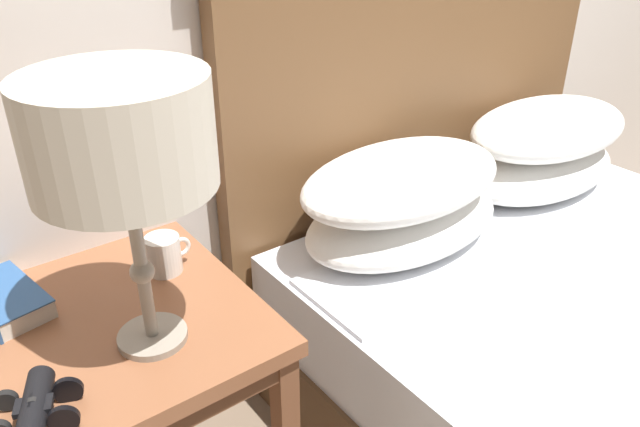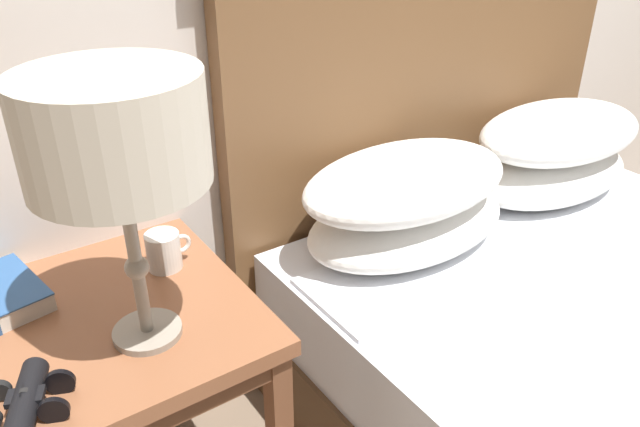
{
  "view_description": "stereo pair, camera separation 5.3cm",
  "coord_description": "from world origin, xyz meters",
  "px_view_note": "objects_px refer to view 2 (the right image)",
  "views": [
    {
      "loc": [
        -0.96,
        -0.28,
        1.37
      ],
      "look_at": [
        -0.22,
        0.7,
        0.69
      ],
      "focal_mm": 35.0,
      "sensor_mm": 36.0,
      "label": 1
    },
    {
      "loc": [
        -0.91,
        -0.31,
        1.37
      ],
      "look_at": [
        -0.22,
        0.7,
        0.69
      ],
      "focal_mm": 35.0,
      "sensor_mm": 36.0,
      "label": 2
    }
  ],
  "objects_px": {
    "nightstand": "(106,346)",
    "binoculars_pair": "(28,400)",
    "book_on_nightstand": "(6,292)",
    "coffee_mug": "(164,251)",
    "table_lamp": "(114,135)"
  },
  "relations": [
    {
      "from": "table_lamp",
      "to": "binoculars_pair",
      "type": "height_order",
      "value": "table_lamp"
    },
    {
      "from": "coffee_mug",
      "to": "table_lamp",
      "type": "bearing_deg",
      "value": -120.63
    },
    {
      "from": "nightstand",
      "to": "coffee_mug",
      "type": "distance_m",
      "value": 0.23
    },
    {
      "from": "book_on_nightstand",
      "to": "coffee_mug",
      "type": "relative_size",
      "value": 2.19
    },
    {
      "from": "book_on_nightstand",
      "to": "binoculars_pair",
      "type": "xyz_separation_m",
      "value": [
        -0.03,
        -0.34,
        0.0
      ]
    },
    {
      "from": "book_on_nightstand",
      "to": "nightstand",
      "type": "bearing_deg",
      "value": -47.93
    },
    {
      "from": "nightstand",
      "to": "table_lamp",
      "type": "distance_m",
      "value": 0.5
    },
    {
      "from": "nightstand",
      "to": "book_on_nightstand",
      "type": "bearing_deg",
      "value": 132.07
    },
    {
      "from": "binoculars_pair",
      "to": "table_lamp",
      "type": "bearing_deg",
      "value": 18.07
    },
    {
      "from": "book_on_nightstand",
      "to": "coffee_mug",
      "type": "height_order",
      "value": "coffee_mug"
    },
    {
      "from": "table_lamp",
      "to": "binoculars_pair",
      "type": "distance_m",
      "value": 0.45
    },
    {
      "from": "book_on_nightstand",
      "to": "table_lamp",
      "type": "bearing_deg",
      "value": -53.28
    },
    {
      "from": "binoculars_pair",
      "to": "nightstand",
      "type": "bearing_deg",
      "value": 47.37
    },
    {
      "from": "nightstand",
      "to": "binoculars_pair",
      "type": "height_order",
      "value": "binoculars_pair"
    },
    {
      "from": "binoculars_pair",
      "to": "coffee_mug",
      "type": "distance_m",
      "value": 0.44
    }
  ]
}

